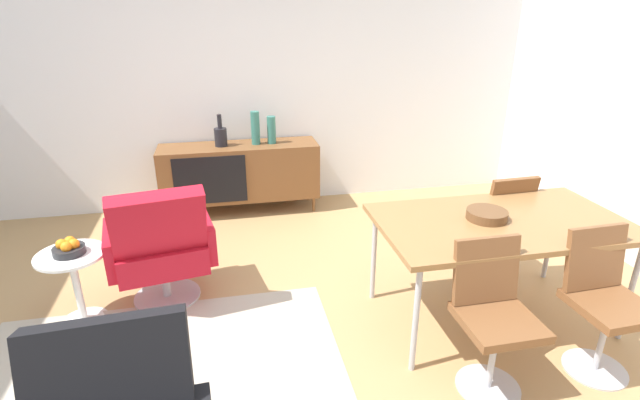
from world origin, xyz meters
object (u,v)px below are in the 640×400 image
object	(u,v)px
dining_table	(501,226)
fruit_bowl	(69,248)
dining_chair_front_right	(604,297)
dining_chair_front_left	(493,312)
sideboard	(240,171)
wooden_bowl_on_table	(487,215)
vase_cobalt	(271,130)
lounge_chair_red	(161,245)
vase_sculptural_dark	(221,136)
vase_ceramic_small	(255,128)
dining_chair_back_right	(498,219)
side_table_round	(76,280)

from	to	relation	value
dining_table	fruit_bowl	bearing A→B (deg)	169.19
dining_chair_front_right	dining_chair_front_left	bearing A→B (deg)	180.00
dining_table	dining_chair_front_right	distance (m)	0.70
sideboard	wooden_bowl_on_table	world-z (taller)	wooden_bowl_on_table
vase_cobalt	lounge_chair_red	world-z (taller)	vase_cobalt
vase_sculptural_dark	fruit_bowl	distance (m)	2.01
sideboard	vase_ceramic_small	distance (m)	0.48
dining_chair_back_right	lounge_chair_red	bearing A→B (deg)	178.13
fruit_bowl	vase_ceramic_small	bearing A→B (deg)	51.60
vase_cobalt	vase_ceramic_small	distance (m)	0.16
vase_ceramic_small	side_table_round	size ratio (longest dim) A/B	0.64
vase_sculptural_dark	side_table_round	world-z (taller)	vase_sculptural_dark
lounge_chair_red	wooden_bowl_on_table	bearing A→B (deg)	-16.04
vase_ceramic_small	dining_chair_back_right	world-z (taller)	vase_ceramic_small
vase_ceramic_small	fruit_bowl	distance (m)	2.22
vase_sculptural_dark	dining_chair_front_left	bearing A→B (deg)	-63.62
dining_chair_front_right	wooden_bowl_on_table	bearing A→B (deg)	126.44
side_table_round	fruit_bowl	world-z (taller)	fruit_bowl
sideboard	vase_cobalt	distance (m)	0.54
vase_sculptural_dark	lounge_chair_red	size ratio (longest dim) A/B	0.34
vase_sculptural_dark	dining_chair_front_left	world-z (taller)	vase_sculptural_dark
fruit_bowl	wooden_bowl_on_table	bearing A→B (deg)	-10.45
fruit_bowl	vase_cobalt	bearing A→B (deg)	48.45
dining_chair_back_right	dining_chair_front_right	distance (m)	1.12
vase_sculptural_dark	side_table_round	xyz separation A→B (m)	(-1.02, -1.72, -0.50)
sideboard	dining_chair_back_right	world-z (taller)	dining_chair_back_right
wooden_bowl_on_table	fruit_bowl	bearing A→B (deg)	169.55
side_table_round	fruit_bowl	xyz separation A→B (m)	(0.00, -0.00, 0.24)
sideboard	vase_cobalt	xyz separation A→B (m)	(0.34, 0.00, 0.42)
dining_table	fruit_bowl	xyz separation A→B (m)	(-2.76, 0.53, -0.13)
side_table_round	dining_table	bearing A→B (deg)	-10.81
sideboard	dining_table	size ratio (longest dim) A/B	1.00
fruit_bowl	dining_chair_back_right	bearing A→B (deg)	0.60
vase_sculptural_dark	dining_table	world-z (taller)	vase_sculptural_dark
dining_table	dining_chair_back_right	world-z (taller)	dining_chair_back_right
vase_ceramic_small	side_table_round	bearing A→B (deg)	-128.41
vase_cobalt	dining_chair_front_left	distance (m)	2.97
sideboard	dining_chair_front_right	bearing A→B (deg)	-55.53
lounge_chair_red	dining_chair_back_right	bearing A→B (deg)	-1.87
vase_sculptural_dark	vase_ceramic_small	xyz separation A→B (m)	(0.35, 0.00, 0.06)
vase_sculptural_dark	vase_ceramic_small	world-z (taller)	vase_ceramic_small
dining_table	fruit_bowl	world-z (taller)	dining_table
dining_chair_front_left	lounge_chair_red	distance (m)	2.21
sideboard	fruit_bowl	world-z (taller)	sideboard
side_table_round	vase_cobalt	bearing A→B (deg)	48.44
dining_table	dining_chair_front_right	world-z (taller)	dining_chair_front_right
fruit_bowl	lounge_chair_red	bearing A→B (deg)	11.87
wooden_bowl_on_table	side_table_round	world-z (taller)	wooden_bowl_on_table
dining_table	lounge_chair_red	bearing A→B (deg)	163.75
dining_chair_front_right	vase_ceramic_small	bearing A→B (deg)	121.83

